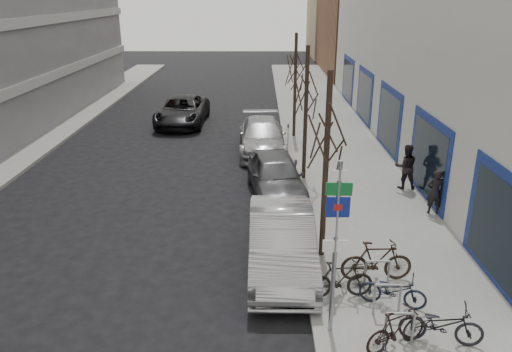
{
  "coord_description": "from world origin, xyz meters",
  "views": [
    {
      "loc": [
        0.8,
        -9.47,
        7.33
      ],
      "look_at": [
        0.67,
        5.1,
        2.0
      ],
      "focal_mm": 35.0,
      "sensor_mm": 36.0,
      "label": 1
    }
  ],
  "objects_px": {
    "parked_car_front": "(282,241)",
    "parked_car_mid": "(276,175)",
    "tree_far": "(296,61)",
    "meter_back": "(288,134)",
    "bike_rack": "(387,296)",
    "highway_sign_pole": "(336,239)",
    "meter_front": "(308,238)",
    "lane_car": "(182,111)",
    "bike_near_right": "(397,329)",
    "parked_car_back": "(262,136)",
    "bike_far_curb": "(442,321)",
    "bike_mid_inner": "(340,279)",
    "pedestrian_far": "(406,166)",
    "pedestrian_near": "(435,192)",
    "tree_mid": "(307,82)",
    "bike_far_inner": "(377,261)",
    "bike_mid_curb": "(393,288)",
    "tree_near": "(328,123)",
    "meter_mid": "(296,172)"
  },
  "relations": [
    {
      "from": "bike_far_curb",
      "to": "pedestrian_far",
      "type": "relative_size",
      "value": 1.0
    },
    {
      "from": "bike_rack",
      "to": "bike_near_right",
      "type": "height_order",
      "value": "bike_near_right"
    },
    {
      "from": "meter_front",
      "to": "lane_car",
      "type": "height_order",
      "value": "lane_car"
    },
    {
      "from": "highway_sign_pole",
      "to": "meter_front",
      "type": "distance_m",
      "value": 3.39
    },
    {
      "from": "bike_mid_inner",
      "to": "parked_car_front",
      "type": "xyz_separation_m",
      "value": [
        -1.38,
        1.66,
        0.18
      ]
    },
    {
      "from": "bike_near_right",
      "to": "pedestrian_near",
      "type": "xyz_separation_m",
      "value": [
        3.09,
        7.06,
        0.31
      ]
    },
    {
      "from": "bike_near_right",
      "to": "parked_car_back",
      "type": "distance_m",
      "value": 14.91
    },
    {
      "from": "tree_mid",
      "to": "bike_mid_curb",
      "type": "bearing_deg",
      "value": -81.04
    },
    {
      "from": "bike_mid_curb",
      "to": "parked_car_mid",
      "type": "xyz_separation_m",
      "value": [
        -2.63,
        7.45,
        0.17
      ]
    },
    {
      "from": "meter_back",
      "to": "pedestrian_far",
      "type": "relative_size",
      "value": 0.71
    },
    {
      "from": "meter_front",
      "to": "pedestrian_far",
      "type": "height_order",
      "value": "pedestrian_far"
    },
    {
      "from": "pedestrian_far",
      "to": "bike_mid_curb",
      "type": "bearing_deg",
      "value": 75.52
    },
    {
      "from": "bike_mid_inner",
      "to": "lane_car",
      "type": "distance_m",
      "value": 19.47
    },
    {
      "from": "tree_mid",
      "to": "bike_far_curb",
      "type": "distance_m",
      "value": 11.16
    },
    {
      "from": "bike_rack",
      "to": "tree_far",
      "type": "relative_size",
      "value": 0.41
    },
    {
      "from": "meter_front",
      "to": "bike_rack",
      "type": "bearing_deg",
      "value": -55.49
    },
    {
      "from": "bike_rack",
      "to": "meter_back",
      "type": "distance_m",
      "value": 13.5
    },
    {
      "from": "bike_far_inner",
      "to": "parked_car_mid",
      "type": "xyz_separation_m",
      "value": [
        -2.47,
        6.29,
        0.08
      ]
    },
    {
      "from": "tree_far",
      "to": "meter_back",
      "type": "height_order",
      "value": "tree_far"
    },
    {
      "from": "parked_car_mid",
      "to": "parked_car_front",
      "type": "bearing_deg",
      "value": -97.13
    },
    {
      "from": "tree_near",
      "to": "meter_mid",
      "type": "bearing_deg",
      "value": 95.14
    },
    {
      "from": "bike_near_right",
      "to": "bike_rack",
      "type": "bearing_deg",
      "value": -31.08
    },
    {
      "from": "tree_far",
      "to": "meter_front",
      "type": "distance_m",
      "value": 13.88
    },
    {
      "from": "bike_mid_curb",
      "to": "tree_near",
      "type": "bearing_deg",
      "value": 46.9
    },
    {
      "from": "bike_rack",
      "to": "pedestrian_far",
      "type": "height_order",
      "value": "pedestrian_far"
    },
    {
      "from": "pedestrian_far",
      "to": "bike_near_right",
      "type": "bearing_deg",
      "value": 76.43
    },
    {
      "from": "bike_rack",
      "to": "meter_back",
      "type": "height_order",
      "value": "meter_back"
    },
    {
      "from": "highway_sign_pole",
      "to": "bike_mid_curb",
      "type": "height_order",
      "value": "highway_sign_pole"
    },
    {
      "from": "tree_near",
      "to": "bike_far_inner",
      "type": "bearing_deg",
      "value": -47.44
    },
    {
      "from": "tree_far",
      "to": "lane_car",
      "type": "height_order",
      "value": "tree_far"
    },
    {
      "from": "highway_sign_pole",
      "to": "parked_car_mid",
      "type": "distance_m",
      "value": 8.64
    },
    {
      "from": "tree_far",
      "to": "parked_car_back",
      "type": "xyz_separation_m",
      "value": [
        -1.71,
        -2.47,
        -3.31
      ]
    },
    {
      "from": "parked_car_back",
      "to": "lane_car",
      "type": "xyz_separation_m",
      "value": [
        -4.73,
        5.58,
        0.02
      ]
    },
    {
      "from": "tree_mid",
      "to": "bike_near_right",
      "type": "relative_size",
      "value": 3.44
    },
    {
      "from": "highway_sign_pole",
      "to": "parked_car_mid",
      "type": "xyz_separation_m",
      "value": [
        -1.0,
        8.42,
        -1.64
      ]
    },
    {
      "from": "parked_car_front",
      "to": "parked_car_mid",
      "type": "relative_size",
      "value": 1.07
    },
    {
      "from": "tree_near",
      "to": "parked_car_back",
      "type": "height_order",
      "value": "tree_near"
    },
    {
      "from": "pedestrian_far",
      "to": "meter_mid",
      "type": "bearing_deg",
      "value": 7.16
    },
    {
      "from": "meter_back",
      "to": "bike_mid_curb",
      "type": "bearing_deg",
      "value": -81.82
    },
    {
      "from": "bike_mid_inner",
      "to": "pedestrian_near",
      "type": "relative_size",
      "value": 1.08
    },
    {
      "from": "bike_mid_inner",
      "to": "bike_rack",
      "type": "bearing_deg",
      "value": -130.72
    },
    {
      "from": "parked_car_front",
      "to": "bike_far_curb",
      "type": "bearing_deg",
      "value": -45.4
    },
    {
      "from": "meter_front",
      "to": "pedestrian_near",
      "type": "relative_size",
      "value": 0.8
    },
    {
      "from": "bike_mid_inner",
      "to": "pedestrian_near",
      "type": "height_order",
      "value": "pedestrian_near"
    },
    {
      "from": "tree_near",
      "to": "bike_mid_inner",
      "type": "height_order",
      "value": "tree_near"
    },
    {
      "from": "bike_near_right",
      "to": "lane_car",
      "type": "xyz_separation_m",
      "value": [
        -7.55,
        20.22,
        0.17
      ]
    },
    {
      "from": "bike_far_inner",
      "to": "pedestrian_far",
      "type": "bearing_deg",
      "value": -23.48
    },
    {
      "from": "tree_far",
      "to": "parked_car_back",
      "type": "relative_size",
      "value": 1.01
    },
    {
      "from": "highway_sign_pole",
      "to": "meter_front",
      "type": "height_order",
      "value": "highway_sign_pole"
    },
    {
      "from": "tree_near",
      "to": "parked_car_back",
      "type": "bearing_deg",
      "value": 99.22
    }
  ]
}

